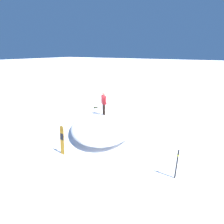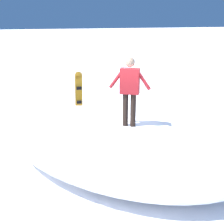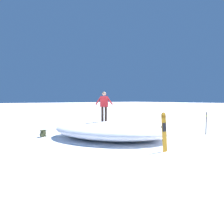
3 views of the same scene
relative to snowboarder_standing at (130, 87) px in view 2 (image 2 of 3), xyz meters
The scene contains 4 objects.
ground 2.05m from the snowboarder_standing, 132.14° to the left, with size 240.00×240.00×0.00m, color white.
snow_mound 1.57m from the snowboarder_standing, 150.25° to the right, with size 6.98×4.62×1.00m, color white.
snowboarder_standing is the anchor object (origin of this frame).
snowboard_primary_upright 4.49m from the snowboarder_standing, behind, with size 0.18×0.29×1.74m.
Camera 2 is at (6.56, -3.40, 3.62)m, focal length 46.30 mm.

